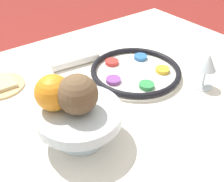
{
  "coord_description": "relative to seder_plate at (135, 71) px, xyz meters",
  "views": [
    {
      "loc": [
        0.34,
        0.59,
        1.29
      ],
      "look_at": [
        -0.06,
        0.07,
        0.8
      ],
      "focal_mm": 42.0,
      "sensor_mm": 36.0,
      "label": 1
    }
  ],
  "objects": [
    {
      "name": "bread_plate",
      "position": [
        0.42,
        -0.22,
        -0.01
      ],
      "size": [
        0.16,
        0.16,
        0.02
      ],
      "color": "tan",
      "rests_on": "dining_table"
    },
    {
      "name": "orange_fruit",
      "position": [
        0.37,
        0.11,
        0.13
      ],
      "size": [
        0.09,
        0.09,
        0.09
      ],
      "color": "orange",
      "rests_on": "fruit_stand"
    },
    {
      "name": "spoon",
      "position": [
        0.15,
        -0.22,
        -0.01
      ],
      "size": [
        0.14,
        0.07,
        0.01
      ],
      "color": "silver",
      "rests_on": "dining_table"
    },
    {
      "name": "napkin_roll",
      "position": [
        0.14,
        -0.18,
        0.0
      ],
      "size": [
        0.19,
        0.06,
        0.04
      ],
      "color": "white",
      "rests_on": "dining_table"
    },
    {
      "name": "wine_glass",
      "position": [
        -0.14,
        0.2,
        0.07
      ],
      "size": [
        0.07,
        0.07,
        0.12
      ],
      "color": "silver",
      "rests_on": "dining_table"
    },
    {
      "name": "seder_plate",
      "position": [
        0.0,
        0.0,
        0.0
      ],
      "size": [
        0.33,
        0.33,
        0.03
      ],
      "color": "white",
      "rests_on": "dining_table"
    },
    {
      "name": "dining_table",
      "position": [
        0.22,
        0.0,
        -0.4
      ],
      "size": [
        1.57,
        0.95,
        0.76
      ],
      "color": "silver",
      "rests_on": "ground_plane"
    },
    {
      "name": "coconut",
      "position": [
        0.33,
        0.16,
        0.14
      ],
      "size": [
        0.1,
        0.1,
        0.1
      ],
      "color": "brown",
      "rests_on": "fruit_stand"
    },
    {
      "name": "fruit_stand",
      "position": [
        0.32,
        0.15,
        0.06
      ],
      "size": [
        0.22,
        0.22,
        0.1
      ],
      "color": "silver",
      "rests_on": "dining_table"
    }
  ]
}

